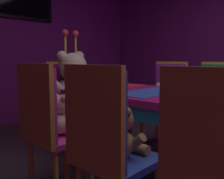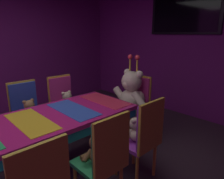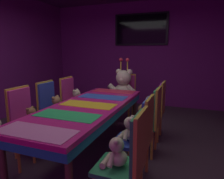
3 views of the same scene
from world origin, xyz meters
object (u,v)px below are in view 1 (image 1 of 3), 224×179
banquet_table (218,110)px  teddy_left_3 (63,117)px  chair_left_2 (103,138)px  teddy_right_2 (211,103)px  king_teddy_bear (74,84)px  chair_right_3 (167,94)px  throne_chair (65,95)px  teddy_left_2 (121,135)px  chair_left_1 (219,172)px  chair_right_2 (217,100)px  chair_left_3 (46,119)px  teddy_right_3 (161,97)px

banquet_table → teddy_left_3: 1.11m
chair_left_2 → teddy_right_2: bearing=1.8°
chair_left_2 → king_teddy_bear: king_teddy_bear is taller
teddy_left_3 → chair_right_3: (1.53, 0.03, 0.01)m
throne_chair → teddy_right_2: bearing=25.6°
teddy_left_2 → teddy_right_2: (1.42, 0.05, -0.01)m
banquet_table → chair_left_1: (-0.86, -0.32, -0.06)m
teddy_left_3 → chair_right_2: 1.63m
king_teddy_bear → chair_left_3: bearing=-48.4°
chair_left_1 → king_teddy_bear: king_teddy_bear is taller
teddy_right_2 → chair_left_3: bearing=-19.5°
throne_chair → chair_left_3: bearing=-42.6°
chair_right_2 → king_teddy_bear: bearing=-56.8°
chair_left_3 → chair_left_1: bearing=-90.8°
chair_left_3 → chair_right_3: (1.68, 0.03, 0.00)m
chair_left_3 → chair_right_2: same height
chair_left_2 → teddy_left_2: chair_left_2 is taller
teddy_left_2 → teddy_right_2: 1.42m
chair_left_1 → chair_left_2: size_ratio=1.00×
banquet_table → chair_right_2: chair_right_2 is taller
teddy_left_3 → chair_left_2: bearing=-106.2°
chair_left_2 → throne_chair: (0.87, 1.51, 0.00)m
teddy_left_3 → chair_right_3: chair_right_3 is taller
chair_right_2 → king_teddy_bear: 1.55m
chair_left_1 → teddy_right_3: size_ratio=3.27×
throne_chair → king_teddy_bear: (0.00, -0.17, 0.14)m
chair_right_3 → chair_right_2: bearing=90.6°
teddy_left_3 → teddy_right_3: size_ratio=1.07×
teddy_left_3 → teddy_right_2: (1.39, -0.55, -0.01)m
chair_right_2 → chair_left_3: bearing=-18.0°
chair_right_3 → teddy_right_3: (-0.14, 0.00, -0.02)m
teddy_right_2 → king_teddy_bear: 1.48m
teddy_left_2 → teddy_left_3: size_ratio=0.97×
teddy_right_2 → teddy_right_3: bearing=-89.3°
teddy_right_2 → chair_right_3: (0.14, 0.58, 0.02)m
chair_left_3 → teddy_right_3: chair_left_3 is taller
chair_left_3 → king_teddy_bear: bearing=41.6°
teddy_right_2 → throne_chair: size_ratio=0.30×
teddy_right_3 → throne_chair: throne_chair is taller
teddy_left_3 → chair_right_2: bearing=-19.6°
chair_left_1 → teddy_right_2: size_ratio=3.34×
teddy_left_3 → king_teddy_bear: 1.03m
chair_right_2 → king_teddy_bear: king_teddy_bear is taller
teddy_left_2 → chair_left_2: bearing=180.0°
chair_left_1 → teddy_left_3: size_ratio=3.06×
teddy_right_3 → chair_left_1: bearing=38.2°
chair_left_1 → king_teddy_bear: size_ratio=1.12×
teddy_left_2 → chair_left_1: bearing=-102.6°
teddy_left_3 → throne_chair: (0.69, 0.91, 0.01)m
chair_left_2 → king_teddy_bear: bearing=57.1°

